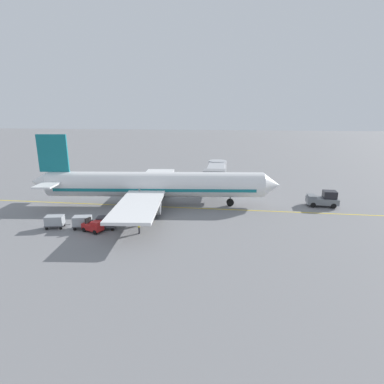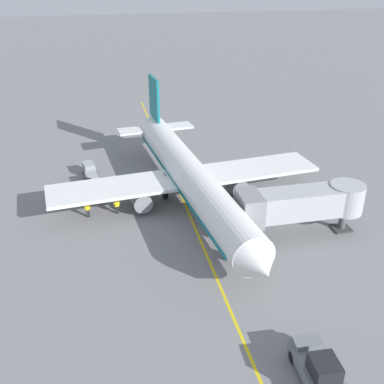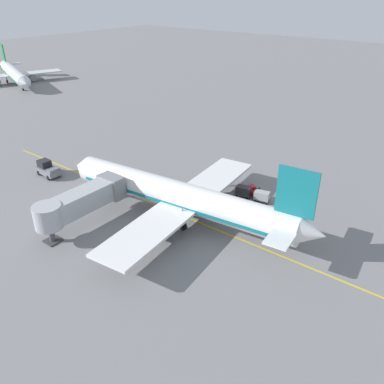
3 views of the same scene
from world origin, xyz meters
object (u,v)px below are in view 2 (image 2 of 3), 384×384
at_px(baggage_cart_third_in_train, 89,168).
at_px(pushback_tractor, 317,366).
at_px(jet_bridge, 301,203).
at_px(ground_crew_wing_walker, 87,209).
at_px(ground_crew_loader, 117,205).
at_px(parked_airliner, 189,176).
at_px(baggage_cart_second_in_train, 92,179).
at_px(baggage_tug_lead, 85,188).
at_px(baggage_tug_trailing, 138,190).
at_px(baggage_cart_front, 94,190).

bearing_deg(baggage_cart_third_in_train, pushback_tractor, 111.33).
height_order(jet_bridge, baggage_cart_third_in_train, jet_bridge).
xyz_separation_m(pushback_tractor, ground_crew_wing_walker, (13.94, -24.24, -0.15)).
distance_m(pushback_tractor, ground_crew_loader, 26.68).
xyz_separation_m(parked_airliner, jet_bridge, (-8.97, 8.80, 0.27)).
height_order(baggage_cart_third_in_train, ground_crew_loader, ground_crew_loader).
distance_m(parked_airliner, baggage_cart_second_in_train, 12.35).
relative_size(jet_bridge, baggage_tug_lead, 4.52).
bearing_deg(parked_airliner, baggage_cart_third_in_train, -42.10).
xyz_separation_m(baggage_tug_lead, baggage_tug_trailing, (-5.78, 1.73, 0.00)).
height_order(jet_bridge, baggage_tug_trailing, jet_bridge).
bearing_deg(ground_crew_loader, pushback_tractor, 114.13).
relative_size(jet_bridge, baggage_cart_second_in_train, 4.19).
relative_size(jet_bridge, baggage_cart_front, 4.19).
distance_m(baggage_tug_lead, baggage_cart_third_in_train, 5.18).
xyz_separation_m(baggage_cart_second_in_train, baggage_cart_third_in_train, (0.30, -3.41, 0.00)).
xyz_separation_m(baggage_cart_second_in_train, ground_crew_loader, (-2.43, 7.17, 0.00)).
xyz_separation_m(parked_airliner, baggage_cart_front, (10.19, -3.35, -2.24)).
height_order(baggage_cart_second_in_train, ground_crew_loader, ground_crew_loader).
relative_size(parked_airliner, ground_crew_wing_walker, 22.10).
xyz_separation_m(baggage_cart_front, baggage_cart_third_in_train, (0.51, -6.32, 0.00)).
bearing_deg(baggage_cart_front, parked_airliner, 161.79).
xyz_separation_m(parked_airliner, baggage_cart_second_in_train, (10.40, -6.26, -2.24)).
distance_m(baggage_cart_front, baggage_cart_third_in_train, 6.34).
height_order(parked_airliner, ground_crew_loader, parked_airliner).
distance_m(baggage_cart_third_in_train, ground_crew_loader, 10.93).
bearing_deg(baggage_cart_front, ground_crew_wing_walker, 79.45).
height_order(jet_bridge, baggage_tug_lead, jet_bridge).
xyz_separation_m(parked_airliner, ground_crew_loader, (7.97, 0.91, -2.23)).
bearing_deg(ground_crew_loader, baggage_cart_third_in_train, -75.51).
xyz_separation_m(baggage_tug_lead, baggage_cart_second_in_train, (-0.79, -1.74, 0.24)).
bearing_deg(ground_crew_wing_walker, baggage_tug_trailing, -145.76).
xyz_separation_m(pushback_tractor, baggage_tug_trailing, (8.35, -28.05, -0.39)).
distance_m(parked_airliner, ground_crew_loader, 8.33).
bearing_deg(baggage_cart_front, ground_crew_loader, 117.53).
distance_m(baggage_tug_lead, baggage_cart_front, 1.56).
bearing_deg(baggage_tug_trailing, baggage_cart_second_in_train, -34.81).
bearing_deg(ground_crew_loader, baggage_cart_front, -62.47).
height_order(pushback_tractor, baggage_cart_second_in_train, pushback_tractor).
bearing_deg(baggage_cart_front, jet_bridge, 147.62).
bearing_deg(baggage_cart_third_in_train, ground_crew_loader, 104.49).
bearing_deg(ground_crew_loader, parked_airliner, -173.50).
relative_size(pushback_tractor, baggage_cart_third_in_train, 1.51).
distance_m(baggage_cart_second_in_train, ground_crew_wing_walker, 7.30).
bearing_deg(baggage_tug_lead, ground_crew_wing_walker, 91.97).
xyz_separation_m(parked_airliner, baggage_tug_lead, (11.20, -4.52, -2.47)).
height_order(pushback_tractor, baggage_tug_trailing, pushback_tractor).
xyz_separation_m(jet_bridge, pushback_tractor, (6.03, 16.45, -2.35)).
bearing_deg(baggage_cart_second_in_train, parked_airliner, 148.95).
bearing_deg(baggage_tug_lead, baggage_cart_second_in_train, -114.50).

